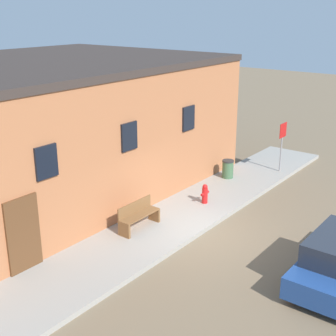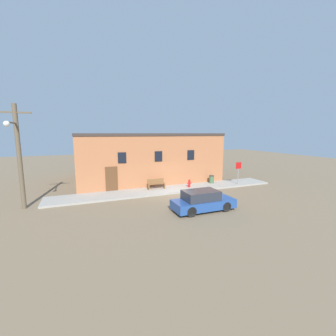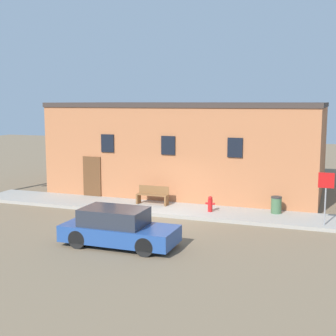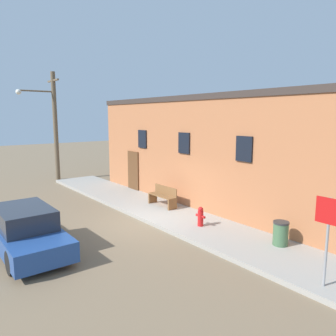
% 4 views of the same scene
% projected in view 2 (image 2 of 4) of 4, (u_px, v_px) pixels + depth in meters
% --- Properties ---
extents(ground_plane, '(80.00, 80.00, 0.00)m').
position_uv_depth(ground_plane, '(176.00, 194.00, 18.50)').
color(ground_plane, '#7A664C').
extents(sidewalk, '(19.91, 2.50, 0.15)m').
position_uv_depth(sidewalk, '(170.00, 190.00, 19.63)').
color(sidewalk, '#9E998E').
rests_on(sidewalk, ground).
extents(brick_building, '(14.04, 9.91, 4.95)m').
position_uv_depth(brick_building, '(144.00, 156.00, 24.66)').
color(brick_building, '#B26B42').
rests_on(brick_building, ground).
extents(fire_hydrant, '(0.43, 0.21, 0.71)m').
position_uv_depth(fire_hydrant, '(189.00, 183.00, 20.16)').
color(fire_hydrant, red).
rests_on(fire_hydrant, sidewalk).
extents(stop_sign, '(0.61, 0.06, 2.10)m').
position_uv_depth(stop_sign, '(238.00, 169.00, 21.17)').
color(stop_sign, gray).
rests_on(stop_sign, sidewalk).
extents(bench, '(1.52, 0.44, 0.86)m').
position_uv_depth(bench, '(156.00, 184.00, 19.56)').
color(bench, brown).
rests_on(bench, sidewalk).
extents(trash_bin, '(0.48, 0.48, 0.74)m').
position_uv_depth(trash_bin, '(212.00, 179.00, 21.84)').
color(trash_bin, '#426642').
rests_on(trash_bin, sidewalk).
extents(utility_pole, '(1.80, 2.37, 6.79)m').
position_uv_depth(utility_pole, '(18.00, 154.00, 14.23)').
color(utility_pole, brown).
rests_on(utility_pole, ground).
extents(parked_car, '(4.04, 1.64, 1.34)m').
position_uv_depth(parked_car, '(203.00, 201.00, 14.45)').
color(parked_car, black).
rests_on(parked_car, ground).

